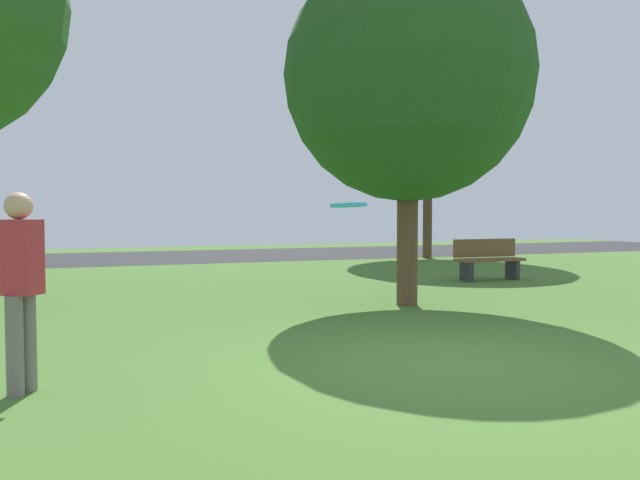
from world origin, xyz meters
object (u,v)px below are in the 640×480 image
frisbee_disc (349,205)px  park_bench (488,259)px  person_catcher (20,283)px  maple_tree_near (428,94)px  oak_tree_left (408,78)px

frisbee_disc → park_bench: bearing=48.7°
person_catcher → frisbee_disc: size_ratio=4.43×
maple_tree_near → person_catcher: bearing=-132.0°
maple_tree_near → oak_tree_left: maple_tree_near is taller
maple_tree_near → park_bench: 8.26m
person_catcher → park_bench: bearing=68.2°
oak_tree_left → person_catcher: 6.95m
oak_tree_left → frisbee_disc: oak_tree_left is taller
frisbee_disc → park_bench: (6.65, 7.57, -1.10)m
oak_tree_left → frisbee_disc: bearing=-122.9°
oak_tree_left → frisbee_disc: (-3.16, -4.89, -2.09)m
maple_tree_near → oak_tree_left: (-5.68, -9.02, -1.63)m
park_bench → frisbee_disc: bearing=48.7°
maple_tree_near → person_catcher: 17.19m
maple_tree_near → oak_tree_left: 10.79m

